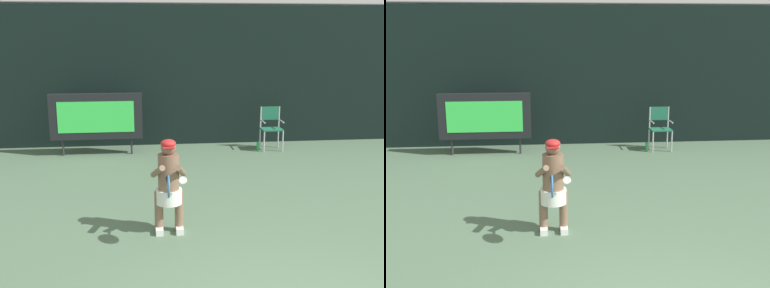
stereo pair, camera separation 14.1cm
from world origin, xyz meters
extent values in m
cube|color=black|center=(0.00, 8.50, 1.80)|extent=(18.00, 0.12, 3.60)
cylinder|color=#38383D|center=(0.00, 8.50, 3.63)|extent=(18.00, 0.05, 0.05)
cube|color=black|center=(-2.64, 7.54, 0.95)|extent=(2.20, 0.20, 1.10)
cube|color=#37D54E|center=(-2.64, 7.43, 0.95)|extent=(1.80, 0.01, 0.75)
cylinder|color=#2D2D33|center=(-3.47, 7.54, 0.20)|extent=(0.05, 0.05, 0.40)
cylinder|color=#2D2D33|center=(-1.82, 7.54, 0.20)|extent=(0.05, 0.05, 0.40)
cylinder|color=#B7B7BC|center=(1.47, 7.36, 0.26)|extent=(0.04, 0.04, 0.52)
cylinder|color=#B7B7BC|center=(1.95, 7.36, 0.26)|extent=(0.04, 0.04, 0.52)
cylinder|color=#B7B7BC|center=(1.47, 7.77, 0.26)|extent=(0.04, 0.04, 0.52)
cylinder|color=#B7B7BC|center=(1.95, 7.77, 0.26)|extent=(0.04, 0.04, 0.52)
cube|color=#1E6146|center=(1.71, 7.56, 0.54)|extent=(0.52, 0.44, 0.03)
cylinder|color=#B7B7BC|center=(1.47, 7.77, 0.80)|extent=(0.04, 0.04, 0.56)
cylinder|color=#B7B7BC|center=(1.95, 7.77, 0.80)|extent=(0.04, 0.04, 0.56)
cube|color=#1E6146|center=(1.71, 7.77, 0.91)|extent=(0.48, 0.02, 0.34)
cylinder|color=#B7B7BC|center=(1.47, 7.56, 0.74)|extent=(0.04, 0.44, 0.04)
cylinder|color=#B7B7BC|center=(1.95, 7.56, 0.74)|extent=(0.04, 0.44, 0.04)
cylinder|color=#28934A|center=(1.33, 7.45, 0.12)|extent=(0.07, 0.07, 0.24)
cylinder|color=black|center=(1.33, 7.45, 0.25)|extent=(0.03, 0.03, 0.03)
cube|color=white|center=(-1.34, 2.77, 0.04)|extent=(0.11, 0.26, 0.09)
cube|color=white|center=(-1.04, 2.77, 0.04)|extent=(0.11, 0.26, 0.09)
cylinder|color=brown|center=(-1.34, 2.82, 0.32)|extent=(0.13, 0.13, 0.63)
cylinder|color=brown|center=(-1.04, 2.82, 0.32)|extent=(0.13, 0.13, 0.63)
cylinder|color=silver|center=(-1.19, 2.82, 0.56)|extent=(0.39, 0.39, 0.22)
cylinder|color=brown|center=(-1.19, 2.82, 0.91)|extent=(0.31, 0.31, 0.56)
sphere|color=brown|center=(-1.19, 2.82, 1.29)|extent=(0.22, 0.22, 0.22)
ellipsoid|color=#B22323|center=(-1.19, 2.82, 1.35)|extent=(0.22, 0.22, 0.12)
cube|color=#B22323|center=(-1.19, 2.72, 1.32)|extent=(0.17, 0.12, 0.02)
cylinder|color=brown|center=(-1.35, 2.65, 0.99)|extent=(0.21, 0.51, 0.31)
cylinder|color=brown|center=(-1.02, 2.65, 0.99)|extent=(0.21, 0.51, 0.31)
cylinder|color=white|center=(-1.00, 2.53, 0.88)|extent=(0.13, 0.12, 0.12)
cylinder|color=black|center=(-1.22, 2.56, 0.89)|extent=(0.03, 0.28, 0.03)
torus|color=#3470B7|center=(-1.22, 2.26, 0.89)|extent=(0.02, 0.31, 0.31)
ellipsoid|color=silver|center=(-1.22, 2.26, 0.89)|extent=(0.01, 0.26, 0.26)
camera|label=1|loc=(-1.56, -3.68, 2.89)|focal=43.57mm
camera|label=2|loc=(-1.42, -3.69, 2.89)|focal=43.57mm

